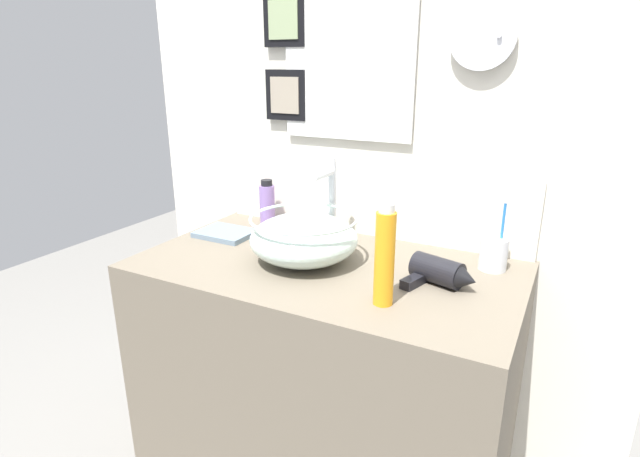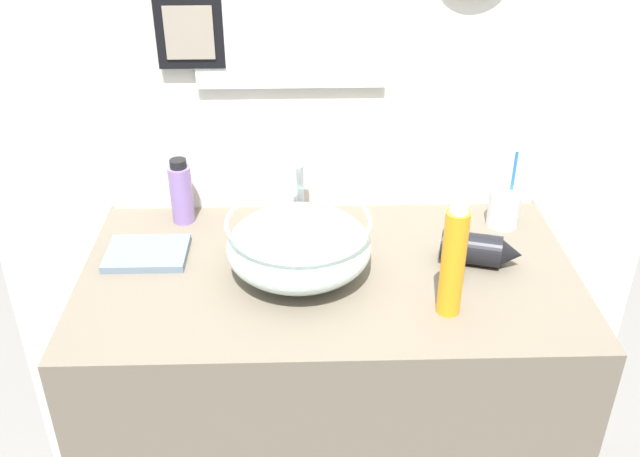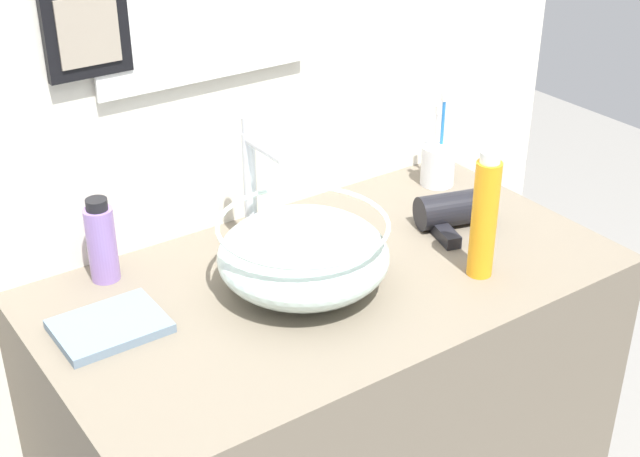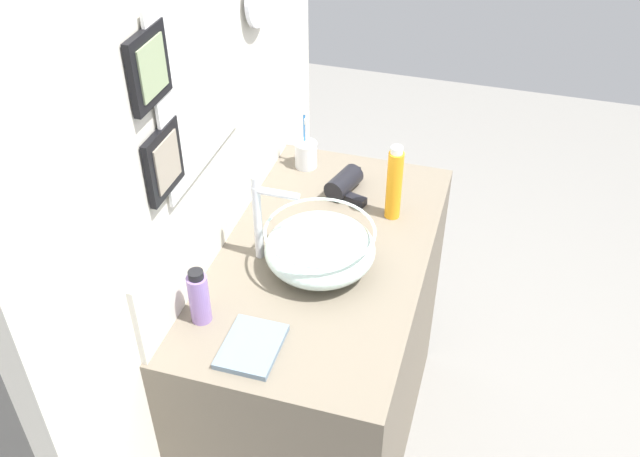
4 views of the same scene
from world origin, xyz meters
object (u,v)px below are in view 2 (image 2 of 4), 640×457
Objects in this scene: glass_bowl_sink at (299,245)px; hand_towel at (147,253)px; lotion_bottle at (453,261)px; hair_drier at (477,251)px; faucet at (298,174)px; shampoo_bottle at (181,192)px; toothbrush_cup at (504,207)px.

glass_bowl_sink reaches higher than hand_towel.
glass_bowl_sink is 0.32m from lotion_bottle.
lotion_bottle is at bearing -118.93° from hair_drier.
lotion_bottle is (0.29, -0.30, -0.04)m from faucet.
shampoo_bottle is (-0.65, 0.21, 0.04)m from hair_drier.
lotion_bottle is 0.66m from hand_towel.
faucet is 1.31× the size of toothbrush_cup.
glass_bowl_sink is 0.18m from faucet.
shampoo_bottle is at bearing 146.59° from lotion_bottle.
lotion_bottle is 1.37× the size of hand_towel.
glass_bowl_sink is 1.25× the size of lotion_bottle.
hair_drier is 0.68m from shampoo_bottle.
glass_bowl_sink is 1.48× the size of toothbrush_cup.
faucet reaches higher than hand_towel.
shampoo_bottle is at bearing 69.25° from hand_towel.
toothbrush_cup is 0.38m from lotion_bottle.
hair_drier is 0.71m from hand_towel.
hand_towel is at bearing -110.75° from shampoo_bottle.
lotion_bottle is at bearing -25.95° from glass_bowl_sink.
hair_drier is at bearing -19.81° from faucet.
hand_towel is (-0.81, -0.11, -0.04)m from toothbrush_cup.
hair_drier reaches higher than hand_towel.
lotion_bottle reaches higher than glass_bowl_sink.
glass_bowl_sink is 1.13× the size of faucet.
toothbrush_cup is (0.48, 0.19, -0.02)m from glass_bowl_sink.
toothbrush_cup is 1.16× the size of hand_towel.
faucet is 0.29m from shampoo_bottle.
hand_towel is at bearing -165.40° from faucet.
hand_towel is (-0.62, 0.21, -0.11)m from lotion_bottle.
toothbrush_cup reaches higher than hair_drier.
hair_drier is 1.04× the size of hand_towel.
shampoo_bottle is 0.91× the size of hand_towel.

